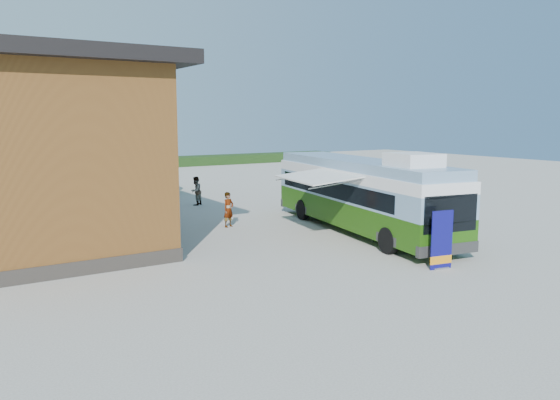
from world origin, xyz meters
TOP-DOWN VIEW (x-y plane):
  - ground at (0.00, 0.00)m, footprint 100.00×100.00m
  - barn at (-10.50, 10.00)m, footprint 9.60×21.20m
  - hedge at (8.00, 38.00)m, footprint 40.00×3.00m
  - bus at (2.48, 0.66)m, footprint 4.61×12.68m
  - awning at (0.27, 0.59)m, footprint 3.19×4.48m
  - banner at (0.69, -5.71)m, footprint 0.88×0.28m
  - picnic_table at (2.34, -1.59)m, footprint 1.65×1.55m
  - person_a at (-2.16, 4.80)m, footprint 0.71×0.59m
  - person_b at (-0.84, 11.78)m, footprint 1.06×1.01m
  - slurry_tanker at (-0.64, 20.07)m, footprint 2.23×6.37m

SIDE VIEW (x-z plane):
  - ground at x=0.00m, z-range 0.00..0.00m
  - hedge at x=8.00m, z-range 0.00..1.00m
  - picnic_table at x=2.34m, z-range 0.19..0.96m
  - banner at x=0.69m, z-range -0.19..1.86m
  - person_a at x=-2.16m, z-range 0.00..1.68m
  - person_b at x=-0.84m, z-range 0.00..1.72m
  - slurry_tanker at x=-0.64m, z-range 0.18..2.53m
  - bus at x=2.48m, z-range -0.09..3.73m
  - awning at x=0.27m, z-range 2.53..3.04m
  - barn at x=-10.50m, z-range -0.16..7.34m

